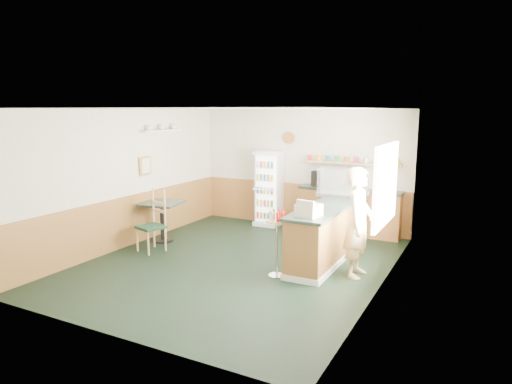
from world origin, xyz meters
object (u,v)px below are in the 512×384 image
Objects in this scene: condiment_stand at (277,234)px; cafe_chair at (154,218)px; display_case at (344,183)px; cash_register at (309,210)px; shopkeeper at (358,223)px; drinks_fridge at (269,188)px; cafe_table at (162,214)px.

condiment_stand is 2.71m from cafe_chair.
display_case is 1.91m from cash_register.
shopkeeper is (0.70, -1.51, -0.39)m from display_case.
condiment_stand is 0.91× the size of cafe_chair.
display_case is 0.54× the size of shopkeeper.
cafe_chair is at bearing -111.42° from drinks_fridge.
cash_register is at bearing -8.89° from cafe_table.
display_case is at bearing 22.02° from cafe_table.
condiment_stand is (-0.46, -2.12, -0.56)m from display_case.
cafe_chair is at bearing -65.77° from cafe_table.
cash_register reaches higher than condiment_stand.
cafe_table is (-3.40, 0.53, -0.53)m from cash_register.
cafe_table is at bearing 178.99° from cash_register.
shopkeeper reaches higher than cash_register.
drinks_fridge is at bearing 156.76° from display_case.
condiment_stand is at bearing 115.99° from shopkeeper.
shopkeeper is 2.05× the size of cafe_table.
cash_register is at bearing 117.76° from shopkeeper.
cafe_table is (-2.94, 0.75, -0.14)m from condiment_stand.
cafe_chair is at bearing 94.06° from shopkeeper.
condiment_stand is at bearing 12.08° from cafe_chair.
display_case is at bearing 97.88° from cash_register.
cash_register is 0.30× the size of cafe_chair.
drinks_fridge reaches higher than cash_register.
cafe_chair is (-3.16, -1.92, -0.66)m from display_case.
shopkeeper is 3.89m from cafe_chair.
cash_register is 0.83m from shopkeeper.
shopkeeper is at bearing -40.91° from drinks_fridge.
drinks_fridge is 1.60× the size of condiment_stand.
display_case is at bearing 22.92° from shopkeeper.
shopkeeper is (0.70, 0.40, -0.21)m from cash_register.
drinks_fridge is 3.48m from cash_register.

